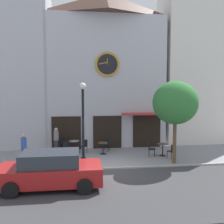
# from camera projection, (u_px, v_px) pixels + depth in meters

# --- Properties ---
(ground_plane) EXTENTS (27.37, 10.85, 0.13)m
(ground_plane) POSITION_uv_depth(u_px,v_px,m) (105.00, 173.00, 13.09)
(ground_plane) COLOR gray
(clock_building) EXTENTS (8.60, 3.34, 11.05)m
(clock_building) POSITION_uv_depth(u_px,v_px,m) (106.00, 69.00, 19.07)
(clock_building) COLOR #B2B2BC
(clock_building) RESTS_ON ground_plane
(neighbor_building_left) EXTENTS (6.49, 4.61, 11.33)m
(neighbor_building_left) POSITION_uv_depth(u_px,v_px,m) (6.00, 69.00, 19.33)
(neighbor_building_left) COLOR #B2B2BC
(neighbor_building_left) RESTS_ON ground_plane
(neighbor_building_right) EXTENTS (6.47, 3.51, 11.41)m
(neighbor_building_right) POSITION_uv_depth(u_px,v_px,m) (201.00, 70.00, 20.82)
(neighbor_building_right) COLOR silver
(neighbor_building_right) RESTS_ON ground_plane
(street_lamp) EXTENTS (0.36, 0.36, 4.54)m
(street_lamp) POSITION_uv_depth(u_px,v_px,m) (83.00, 123.00, 14.36)
(street_lamp) COLOR black
(street_lamp) RESTS_ON ground_plane
(street_tree) EXTENTS (2.55, 2.30, 4.64)m
(street_tree) POSITION_uv_depth(u_px,v_px,m) (175.00, 103.00, 14.42)
(street_tree) COLOR brown
(street_tree) RESTS_ON ground_plane
(cafe_table_center_left) EXTENTS (0.67, 0.67, 0.76)m
(cafe_table_center_left) POSITION_uv_depth(u_px,v_px,m) (74.00, 144.00, 17.27)
(cafe_table_center_left) COLOR black
(cafe_table_center_left) RESTS_ON ground_plane
(cafe_table_near_curb) EXTENTS (0.64, 0.64, 0.75)m
(cafe_table_near_curb) POSITION_uv_depth(u_px,v_px,m) (103.00, 146.00, 16.75)
(cafe_table_near_curb) COLOR black
(cafe_table_near_curb) RESTS_ON ground_plane
(cafe_table_near_door) EXTENTS (0.72, 0.72, 0.77)m
(cafe_table_near_door) POSITION_uv_depth(u_px,v_px,m) (163.00, 147.00, 16.30)
(cafe_table_near_door) COLOR black
(cafe_table_near_door) RESTS_ON ground_plane
(cafe_chair_facing_wall) EXTENTS (0.56, 0.56, 0.90)m
(cafe_chair_facing_wall) POSITION_uv_depth(u_px,v_px,m) (84.00, 145.00, 16.93)
(cafe_chair_facing_wall) COLOR black
(cafe_chair_facing_wall) RESTS_ON ground_plane
(cafe_chair_mid_row) EXTENTS (0.49, 0.49, 0.90)m
(cafe_chair_mid_row) POSITION_uv_depth(u_px,v_px,m) (150.00, 148.00, 16.21)
(cafe_chair_mid_row) COLOR black
(cafe_chair_mid_row) RESTS_ON ground_plane
(cafe_chair_near_lamp) EXTENTS (0.54, 0.54, 0.90)m
(cafe_chair_near_lamp) POSITION_uv_depth(u_px,v_px,m) (67.00, 147.00, 16.50)
(cafe_chair_near_lamp) COLOR black
(cafe_chair_near_lamp) RESTS_ON ground_plane
(cafe_chair_corner) EXTENTS (0.56, 0.56, 0.90)m
(cafe_chair_corner) POSITION_uv_depth(u_px,v_px,m) (64.00, 143.00, 17.66)
(cafe_chair_corner) COLOR black
(cafe_chair_corner) RESTS_ON ground_plane
(cafe_chair_right_end) EXTENTS (0.53, 0.53, 0.90)m
(cafe_chair_right_end) POSITION_uv_depth(u_px,v_px,m) (106.00, 143.00, 17.54)
(cafe_chair_right_end) COLOR black
(cafe_chair_right_end) RESTS_ON ground_plane
(cafe_chair_facing_street) EXTENTS (0.53, 0.53, 0.90)m
(cafe_chair_facing_street) POSITION_uv_depth(u_px,v_px,m) (172.00, 150.00, 15.55)
(cafe_chair_facing_street) COLOR black
(cafe_chair_facing_street) RESTS_ON ground_plane
(pedestrian_blue) EXTENTS (0.37, 0.37, 1.67)m
(pedestrian_blue) POSITION_uv_depth(u_px,v_px,m) (24.00, 148.00, 14.74)
(pedestrian_blue) COLOR #2D2D38
(pedestrian_blue) RESTS_ON ground_plane
(pedestrian_grey) EXTENTS (0.42, 0.42, 1.67)m
(pedestrian_grey) POSITION_uv_depth(u_px,v_px,m) (56.00, 140.00, 17.00)
(pedestrian_grey) COLOR #2D2D38
(pedestrian_grey) RESTS_ON ground_plane
(parked_car_red) EXTENTS (4.31, 2.04, 1.55)m
(parked_car_red) POSITION_uv_depth(u_px,v_px,m) (50.00, 170.00, 10.99)
(parked_car_red) COLOR maroon
(parked_car_red) RESTS_ON ground_plane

